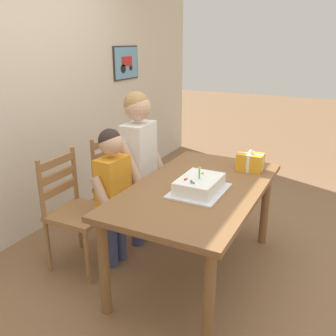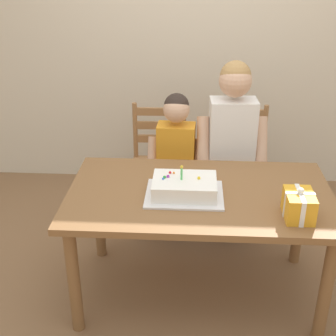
{
  "view_description": "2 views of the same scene",
  "coord_description": "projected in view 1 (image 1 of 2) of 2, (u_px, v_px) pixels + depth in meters",
  "views": [
    {
      "loc": [
        -2.29,
        -0.92,
        1.73
      ],
      "look_at": [
        -0.08,
        0.2,
        0.86
      ],
      "focal_mm": 39.13,
      "sensor_mm": 36.0,
      "label": 1
    },
    {
      "loc": [
        -0.05,
        -2.37,
        2.03
      ],
      "look_at": [
        -0.19,
        0.06,
        0.85
      ],
      "focal_mm": 49.81,
      "sensor_mm": 36.0,
      "label": 2
    }
  ],
  "objects": [
    {
      "name": "child_younger",
      "position": [
        113.0,
        185.0,
        2.8
      ],
      "size": [
        0.41,
        0.24,
        1.12
      ],
      "color": "#38426B",
      "rests_on": "ground"
    },
    {
      "name": "chair_right",
      "position": [
        121.0,
        184.0,
        3.38
      ],
      "size": [
        0.43,
        0.43,
        0.92
      ],
      "color": "#996B42",
      "rests_on": "ground"
    },
    {
      "name": "ground_plane",
      "position": [
        196.0,
        271.0,
        2.89
      ],
      "size": [
        20.0,
        20.0,
        0.0
      ],
      "primitive_type": "plane",
      "color": "#846042"
    },
    {
      "name": "dining_table",
      "position": [
        198.0,
        198.0,
        2.68
      ],
      "size": [
        1.53,
        0.88,
        0.73
      ],
      "color": "brown",
      "rests_on": "ground"
    },
    {
      "name": "gift_box_red_large",
      "position": [
        250.0,
        162.0,
        2.95
      ],
      "size": [
        0.15,
        0.21,
        0.18
      ],
      "color": "gold",
      "rests_on": "dining_table"
    },
    {
      "name": "birthday_cake",
      "position": [
        199.0,
        185.0,
        2.54
      ],
      "size": [
        0.44,
        0.34,
        0.19
      ],
      "color": "silver",
      "rests_on": "dining_table"
    },
    {
      "name": "chair_left",
      "position": [
        76.0,
        211.0,
        2.86
      ],
      "size": [
        0.43,
        0.43,
        0.92
      ],
      "color": "#996B42",
      "rests_on": "ground"
    },
    {
      "name": "child_older",
      "position": [
        139.0,
        155.0,
        3.07
      ],
      "size": [
        0.49,
        0.28,
        1.35
      ],
      "color": "#38426B",
      "rests_on": "ground"
    },
    {
      "name": "back_wall",
      "position": [
        24.0,
        92.0,
        3.17
      ],
      "size": [
        6.4,
        0.11,
        2.6
      ],
      "color": "beige",
      "rests_on": "ground"
    }
  ]
}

